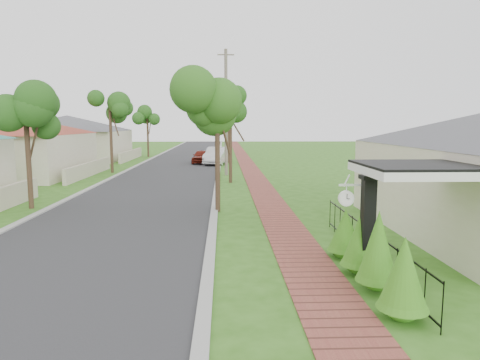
# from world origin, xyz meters

# --- Properties ---
(ground) EXTENTS (160.00, 160.00, 0.00)m
(ground) POSITION_xyz_m (0.00, 0.00, 0.00)
(ground) COLOR #306217
(ground) RESTS_ON ground
(road) EXTENTS (7.00, 120.00, 0.02)m
(road) POSITION_xyz_m (-3.00, 20.00, 0.00)
(road) COLOR #28282B
(road) RESTS_ON ground
(kerb_right) EXTENTS (0.30, 120.00, 0.10)m
(kerb_right) POSITION_xyz_m (0.65, 20.00, 0.00)
(kerb_right) COLOR #9E9E99
(kerb_right) RESTS_ON ground
(kerb_left) EXTENTS (0.30, 120.00, 0.10)m
(kerb_left) POSITION_xyz_m (-6.65, 20.00, 0.00)
(kerb_left) COLOR #9E9E99
(kerb_left) RESTS_ON ground
(sidewalk) EXTENTS (1.50, 120.00, 0.03)m
(sidewalk) POSITION_xyz_m (3.25, 20.00, 0.00)
(sidewalk) COLOR brown
(sidewalk) RESTS_ON ground
(porch_post) EXTENTS (0.48, 0.48, 2.52)m
(porch_post) POSITION_xyz_m (4.55, -1.00, 1.12)
(porch_post) COLOR black
(porch_post) RESTS_ON ground
(picket_fence) EXTENTS (0.03, 8.02, 1.00)m
(picket_fence) POSITION_xyz_m (4.90, -0.00, 0.53)
(picket_fence) COLOR black
(picket_fence) RESTS_ON ground
(street_trees) EXTENTS (10.70, 37.65, 5.89)m
(street_trees) POSITION_xyz_m (-2.87, 26.84, 4.54)
(street_trees) COLOR #382619
(street_trees) RESTS_ON ground
(hedge_row) EXTENTS (0.87, 4.75, 1.94)m
(hedge_row) POSITION_xyz_m (4.45, -1.47, 0.79)
(hedge_row) COLOR #2A6D15
(hedge_row) RESTS_ON ground
(far_house_grey) EXTENTS (15.56, 15.56, 4.60)m
(far_house_grey) POSITION_xyz_m (-14.97, 34.00, 2.34)
(far_house_grey) COLOR beige
(far_house_grey) RESTS_ON ground
(parked_car_red) EXTENTS (1.93, 3.92, 1.28)m
(parked_car_red) POSITION_xyz_m (-1.00, 29.52, 0.64)
(parked_car_red) COLOR #63180E
(parked_car_red) RESTS_ON ground
(parked_car_white) EXTENTS (2.45, 4.99, 1.57)m
(parked_car_white) POSITION_xyz_m (0.40, 28.47, 0.79)
(parked_car_white) COLOR silver
(parked_car_white) RESTS_ON ground
(near_tree) EXTENTS (2.07, 2.07, 5.32)m
(near_tree) POSITION_xyz_m (0.80, 7.00, 4.23)
(near_tree) COLOR #382619
(near_tree) RESTS_ON ground
(utility_pole) EXTENTS (1.20, 0.24, 8.97)m
(utility_pole) POSITION_xyz_m (1.26, 20.00, 4.54)
(utility_pole) COLOR #726759
(utility_pole) RESTS_ON ground
(station_clock) EXTENTS (0.65, 0.13, 0.55)m
(station_clock) POSITION_xyz_m (4.06, -0.83, 1.95)
(station_clock) COLOR white
(station_clock) RESTS_ON ground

